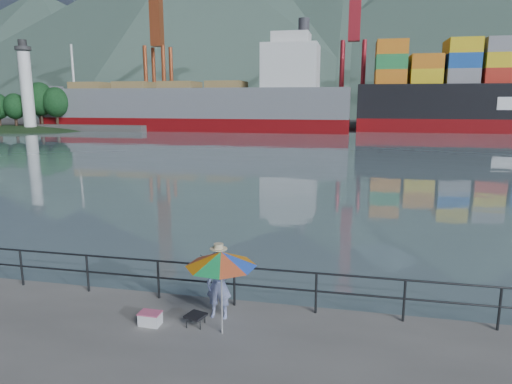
% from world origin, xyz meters
% --- Properties ---
extents(harbor_water, '(500.00, 280.00, 0.00)m').
position_xyz_m(harbor_water, '(0.00, 130.00, 0.00)').
color(harbor_water, slate).
rests_on(harbor_water, ground).
extents(far_dock, '(200.00, 40.00, 0.40)m').
position_xyz_m(far_dock, '(10.00, 93.00, 0.00)').
color(far_dock, '#514F4C').
rests_on(far_dock, ground).
extents(guardrail, '(22.00, 0.06, 1.03)m').
position_xyz_m(guardrail, '(0.00, 1.70, 0.52)').
color(guardrail, '#2D3033').
rests_on(guardrail, ground).
extents(mountains, '(600.00, 332.80, 80.00)m').
position_xyz_m(mountains, '(38.82, 207.75, 35.55)').
color(mountains, '#385147').
rests_on(mountains, ground).
extents(lighthouse_islet, '(48.00, 26.40, 19.20)m').
position_xyz_m(lighthouse_islet, '(-54.97, 61.99, 0.26)').
color(lighthouse_islet, '#263F1E').
rests_on(lighthouse_islet, ground).
extents(port_cranes, '(116.00, 28.00, 38.40)m').
position_xyz_m(port_cranes, '(31.00, 84.00, 16.00)').
color(port_cranes, '#BD4F27').
rests_on(port_cranes, ground).
extents(container_stacks, '(58.00, 5.40, 7.80)m').
position_xyz_m(container_stacks, '(36.00, 93.22, 2.84)').
color(container_stacks, red).
rests_on(container_stacks, ground).
extents(fisherman, '(0.61, 0.41, 1.65)m').
position_xyz_m(fisherman, '(2.82, 1.02, 0.82)').
color(fisherman, '#384C97').
rests_on(fisherman, ground).
extents(beach_umbrella, '(1.85, 1.85, 1.87)m').
position_xyz_m(beach_umbrella, '(3.09, 0.29, 1.71)').
color(beach_umbrella, white).
rests_on(beach_umbrella, ground).
extents(folding_stool, '(0.51, 0.51, 0.27)m').
position_xyz_m(folding_stool, '(2.41, 0.51, 0.14)').
color(folding_stool, black).
rests_on(folding_stool, ground).
extents(cooler_bag, '(0.48, 0.32, 0.27)m').
position_xyz_m(cooler_bag, '(1.39, 0.33, 0.14)').
color(cooler_bag, silver).
rests_on(cooler_bag, ground).
extents(fishing_rod, '(0.39, 1.58, 1.14)m').
position_xyz_m(fishing_rod, '(2.54, 1.87, 0.00)').
color(fishing_rod, black).
rests_on(fishing_rod, ground).
extents(bulk_carrier, '(54.60, 9.45, 14.50)m').
position_xyz_m(bulk_carrier, '(-20.38, 69.10, 4.08)').
color(bulk_carrier, '#69080B').
rests_on(bulk_carrier, ground).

